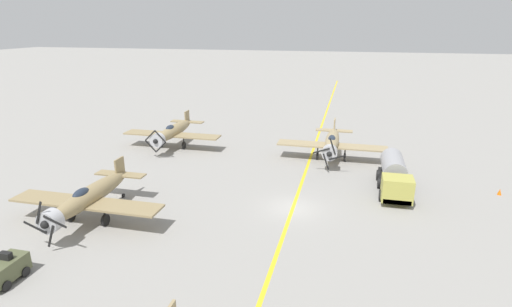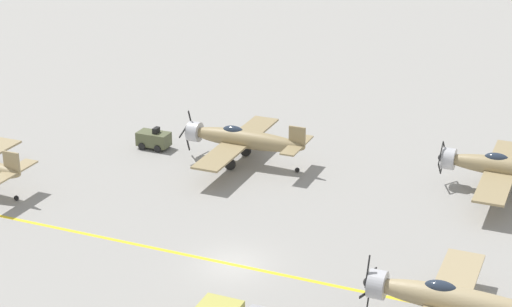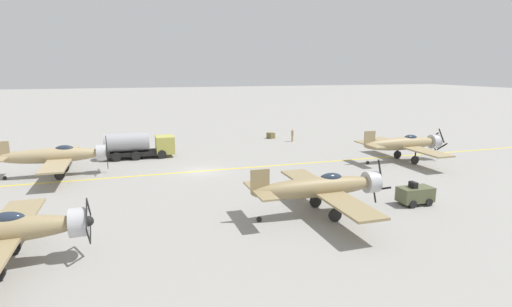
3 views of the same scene
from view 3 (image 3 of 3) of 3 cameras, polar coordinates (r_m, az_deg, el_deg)
name	(u,v)px [view 3 (image 3 of 3)]	position (r m, az deg, el deg)	size (l,w,h in m)	color
ground_plane	(201,171)	(40.81, -7.83, -2.51)	(400.00, 400.00, 0.00)	gray
taxiway_stripe	(201,171)	(40.81, -7.83, -2.51)	(0.30, 160.00, 0.01)	yellow
airplane_mid_right	(321,187)	(28.35, 9.28, -4.79)	(12.00, 9.98, 3.71)	#947F57
airplane_near_center	(56,156)	(42.65, -26.61, -0.28)	(12.00, 9.98, 3.72)	tan
airplane_far_center	(404,144)	(47.25, 20.43, 1.32)	(12.00, 9.98, 3.65)	#9E8961
fuel_tanker	(139,145)	(48.10, -16.35, 1.15)	(2.68, 8.00, 2.98)	black
tow_tractor	(415,194)	(32.76, 21.79, -5.45)	(1.57, 2.60, 1.79)	#515638
ground_crew_walking	(292,135)	(57.16, 5.22, 2.68)	(0.39, 0.39, 1.77)	tan
supply_crate_by_tanker	(271,135)	(59.73, 2.13, 2.59)	(1.02, 0.85, 0.85)	brown
traffic_cone	(128,143)	(57.38, -17.87, 1.48)	(0.36, 0.36, 0.55)	orange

